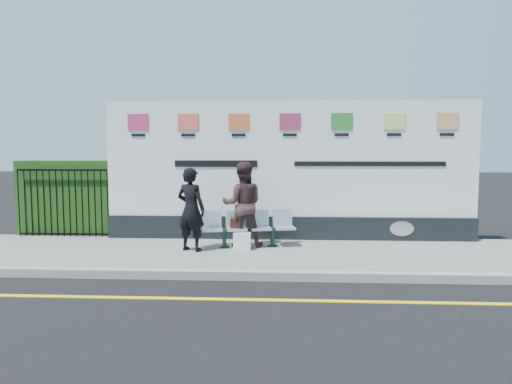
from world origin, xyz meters
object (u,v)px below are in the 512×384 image
woman_left (191,209)px  woman_right (243,204)px  billboard (289,180)px  bench (249,237)px

woman_left → woman_right: bearing=-133.4°
billboard → woman_left: 2.38m
woman_left → woman_right: size_ratio=0.94×
bench → woman_left: 1.30m
billboard → woman_right: 1.37m
woman_right → woman_left: bearing=19.2°
billboard → woman_right: size_ratio=4.68×
bench → woman_left: bearing=-171.4°
bench → woman_right: 0.67m
bench → woman_right: bearing=140.8°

